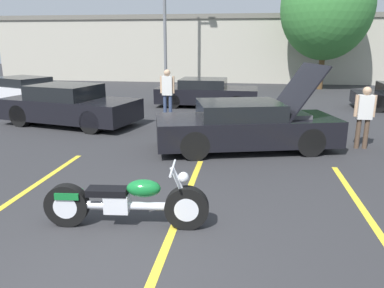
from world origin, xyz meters
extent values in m
plane|color=#2D2D30|center=(0.00, 0.00, 0.00)|extent=(80.00, 80.00, 0.00)
cube|color=yellow|center=(-2.39, 2.05, 0.00)|extent=(0.12, 5.00, 0.01)
cube|color=yellow|center=(0.59, 2.05, 0.00)|extent=(0.12, 5.00, 0.01)
cube|color=yellow|center=(3.58, 2.05, 0.00)|extent=(0.12, 5.00, 0.01)
cube|color=#B2AD9E|center=(0.00, 23.57, 2.20)|extent=(32.00, 4.00, 4.40)
cube|color=slate|center=(0.00, 23.57, 4.25)|extent=(32.00, 4.20, 0.30)
cylinder|color=slate|center=(-3.07, 17.74, 4.49)|extent=(0.18, 0.18, 8.98)
cylinder|color=brown|center=(5.78, 19.07, 1.18)|extent=(0.32, 0.32, 2.37)
ellipsoid|color=#387F38|center=(5.78, 19.07, 4.53)|extent=(5.02, 5.02, 5.77)
cylinder|color=black|center=(0.79, 1.33, 0.33)|extent=(0.66, 0.22, 0.65)
cylinder|color=black|center=(-1.00, 1.16, 0.33)|extent=(0.66, 0.22, 0.65)
cylinder|color=silver|center=(0.79, 1.33, 0.33)|extent=(0.37, 0.20, 0.36)
cylinder|color=silver|center=(-1.00, 1.16, 0.33)|extent=(0.37, 0.20, 0.36)
cylinder|color=silver|center=(-0.10, 1.25, 0.34)|extent=(1.53, 0.26, 0.12)
cube|color=silver|center=(-0.24, 1.23, 0.38)|extent=(0.38, 0.27, 0.28)
ellipsoid|color=#146B2D|center=(0.16, 1.27, 0.62)|extent=(0.53, 0.33, 0.26)
cube|color=black|center=(-0.37, 1.22, 0.56)|extent=(0.62, 0.32, 0.10)
cube|color=#146B2D|center=(-0.95, 1.17, 0.50)|extent=(0.38, 0.25, 0.10)
cylinder|color=silver|center=(0.70, 1.32, 0.65)|extent=(0.31, 0.10, 0.63)
cylinder|color=silver|center=(0.59, 1.31, 0.94)|extent=(0.10, 0.70, 0.04)
sphere|color=silver|center=(0.74, 1.33, 0.80)|extent=(0.16, 0.16, 0.16)
cylinder|color=silver|center=(-0.52, 1.32, 0.28)|extent=(1.17, 0.20, 0.09)
cube|color=black|center=(1.61, 5.74, 0.52)|extent=(4.81, 2.83, 0.65)
cube|color=black|center=(1.43, 5.69, 1.04)|extent=(2.36, 2.03, 0.39)
cylinder|color=black|center=(3.15, 5.35, 0.35)|extent=(0.73, 0.39, 0.70)
cylinder|color=black|center=(2.77, 6.83, 0.35)|extent=(0.73, 0.39, 0.70)
cylinder|color=black|center=(0.44, 4.65, 0.35)|extent=(0.73, 0.39, 0.70)
cylinder|color=black|center=(0.06, 6.13, 0.35)|extent=(0.73, 0.39, 0.70)
cube|color=black|center=(2.86, 6.06, 1.49)|extent=(1.31, 1.79, 1.32)
cube|color=#4C4C51|center=(2.81, 6.05, 0.80)|extent=(0.82, 1.08, 0.28)
cube|color=black|center=(-4.15, 7.87, 0.53)|extent=(4.75, 2.82, 0.68)
cube|color=black|center=(-4.32, 7.90, 1.10)|extent=(2.32, 2.09, 0.45)
cylinder|color=black|center=(-2.99, 6.75, 0.36)|extent=(0.74, 0.37, 0.71)
cylinder|color=black|center=(-2.62, 8.37, 0.36)|extent=(0.74, 0.37, 0.71)
cylinder|color=black|center=(-5.68, 7.36, 0.36)|extent=(0.74, 0.37, 0.71)
cylinder|color=black|center=(-5.31, 8.98, 0.36)|extent=(0.74, 0.37, 0.71)
cylinder|color=black|center=(6.68, 11.72, 0.34)|extent=(0.70, 0.27, 0.69)
cylinder|color=black|center=(6.78, 13.21, 0.34)|extent=(0.70, 0.27, 0.69)
cube|color=black|center=(-0.08, 12.26, 0.48)|extent=(4.26, 1.98, 0.63)
cube|color=black|center=(-0.25, 12.26, 0.97)|extent=(1.93, 1.74, 0.37)
cylinder|color=black|center=(1.21, 11.39, 0.30)|extent=(0.61, 0.23, 0.60)
cylinder|color=black|center=(1.24, 13.07, 0.30)|extent=(0.61, 0.23, 0.60)
cylinder|color=black|center=(-1.41, 11.45, 0.30)|extent=(0.61, 0.23, 0.60)
cylinder|color=black|center=(-1.37, 13.12, 0.30)|extent=(0.61, 0.23, 0.60)
cube|color=silver|center=(-8.25, 11.92, 0.48)|extent=(5.09, 3.44, 0.60)
cube|color=black|center=(-8.43, 11.99, 0.96)|extent=(2.59, 2.32, 0.37)
cylinder|color=black|center=(-7.18, 10.63, 0.32)|extent=(0.68, 0.44, 0.64)
cylinder|color=black|center=(-6.59, 12.14, 0.32)|extent=(0.68, 0.44, 0.64)
cylinder|color=black|center=(-9.33, 13.21, 0.32)|extent=(0.68, 0.44, 0.64)
cylinder|color=#38476B|center=(-1.29, 9.34, 0.42)|extent=(0.12, 0.12, 0.85)
cylinder|color=#38476B|center=(-1.09, 9.34, 0.42)|extent=(0.12, 0.12, 0.85)
cube|color=white|center=(-1.19, 9.34, 1.18)|extent=(0.36, 0.20, 0.67)
cylinder|color=tan|center=(-1.41, 9.34, 1.21)|extent=(0.08, 0.08, 0.60)
cylinder|color=tan|center=(-0.97, 9.34, 1.21)|extent=(0.08, 0.08, 0.60)
sphere|color=tan|center=(-1.19, 9.34, 1.63)|extent=(0.23, 0.23, 0.23)
cylinder|color=brown|center=(4.47, 6.25, 0.39)|extent=(0.12, 0.12, 0.78)
cylinder|color=brown|center=(4.67, 6.25, 0.39)|extent=(0.12, 0.12, 0.78)
cube|color=white|center=(4.57, 6.25, 1.08)|extent=(0.36, 0.20, 0.61)
cylinder|color=tan|center=(4.35, 6.25, 1.11)|extent=(0.08, 0.08, 0.55)
cylinder|color=tan|center=(4.79, 6.25, 1.11)|extent=(0.08, 0.08, 0.55)
sphere|color=tan|center=(4.57, 6.25, 1.49)|extent=(0.21, 0.21, 0.21)
camera|label=1|loc=(1.60, -3.65, 2.69)|focal=35.00mm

